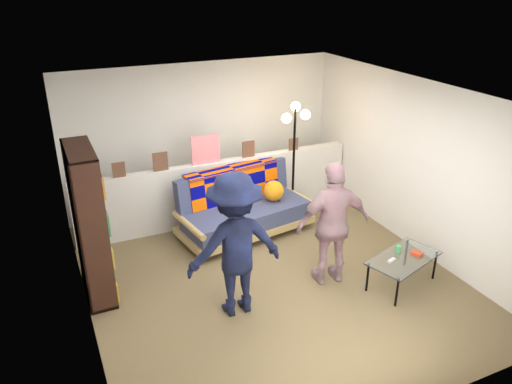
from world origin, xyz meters
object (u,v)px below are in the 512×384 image
person_left (235,245)px  person_right (333,224)px  futon_sofa (244,208)px  floor_lamp (295,138)px  coffee_table (404,259)px  bookshelf (90,229)px

person_left → person_right: 1.34m
futon_sofa → person_left: bearing=-116.2°
floor_lamp → coffee_table: bearing=-82.1°
floor_lamp → person_left: (-1.78, -1.90, -0.46)m
futon_sofa → person_left: 1.96m
futon_sofa → person_left: size_ratio=1.22×
futon_sofa → floor_lamp: (0.94, 0.20, 0.92)m
bookshelf → floor_lamp: bookshelf is taller
coffee_table → person_left: 2.20m
futon_sofa → coffee_table: 2.47m
bookshelf → coffee_table: 3.86m
coffee_table → person_right: size_ratio=0.66×
futon_sofa → person_right: bearing=-73.4°
bookshelf → person_left: bookshelf is taller
bookshelf → person_left: (1.43, -1.04, -0.01)m
person_right → coffee_table: bearing=156.9°
person_right → bookshelf: bearing=-11.2°
futon_sofa → floor_lamp: floor_lamp is taller
floor_lamp → person_left: bearing=-133.1°
person_left → person_right: person_left is taller
bookshelf → futon_sofa: bearing=16.4°
coffee_table → person_right: (-0.77, 0.47, 0.43)m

